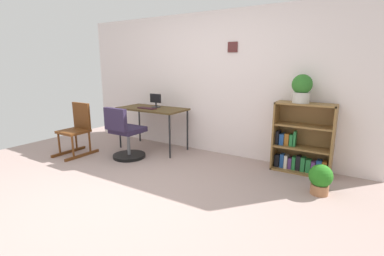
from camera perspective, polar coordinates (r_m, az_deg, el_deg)
ground_plane at (r=3.37m, az=-15.03°, el=-13.55°), size 6.24×6.24×0.00m
wall_back at (r=4.76m, az=3.50°, el=8.93°), size 5.20×0.12×2.30m
desk at (r=4.92m, az=-8.09°, el=3.47°), size 1.19×0.60×0.74m
monitor at (r=4.96m, az=-7.44°, el=5.54°), size 0.23×0.16×0.24m
keyboard at (r=4.83m, az=-9.17°, el=4.03°), size 0.34×0.13×0.02m
office_chair at (r=4.54m, az=-13.46°, el=-1.74°), size 0.52×0.55×0.84m
rocking_chair at (r=5.02m, az=-22.45°, el=-0.09°), size 0.42×0.64×0.86m
bookshelf_low at (r=4.17m, az=21.54°, el=-2.70°), size 0.78×0.30×0.97m
potted_plant_on_shelf at (r=4.00m, az=21.56°, el=7.63°), size 0.26×0.26×0.38m
potted_plant_floor at (r=3.58m, az=24.79°, el=-9.36°), size 0.26×0.26×0.36m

